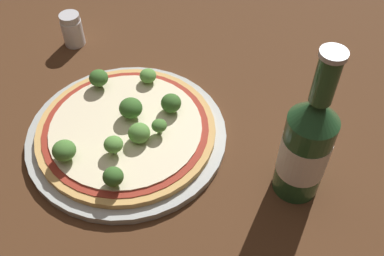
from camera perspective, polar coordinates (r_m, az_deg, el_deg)
ground_plane at (r=0.69m, az=-8.07°, el=-0.60°), size 3.00×3.00×0.00m
plate at (r=0.68m, az=-8.06°, el=-0.92°), size 0.30×0.30×0.01m
pizza at (r=0.67m, az=-8.11°, el=-0.22°), size 0.26×0.26×0.01m
broccoli_floret_0 at (r=0.59m, az=-9.90°, el=-6.11°), size 0.03×0.03×0.03m
broccoli_floret_1 at (r=0.66m, az=-7.79°, el=2.52°), size 0.03×0.03×0.03m
broccoli_floret_2 at (r=0.63m, az=-6.73°, el=-0.64°), size 0.03×0.03×0.03m
broccoli_floret_3 at (r=0.62m, az=-9.94°, el=-2.09°), size 0.03×0.03×0.03m
broccoli_floret_4 at (r=0.63m, az=-4.18°, el=0.28°), size 0.02×0.02×0.02m
broccoli_floret_5 at (r=0.66m, az=-2.68°, el=3.17°), size 0.03×0.03×0.03m
broccoli_floret_6 at (r=0.72m, az=-5.61°, el=6.62°), size 0.03×0.03×0.02m
broccoli_floret_7 at (r=0.72m, az=-11.77°, el=6.23°), size 0.03×0.03×0.03m
broccoli_floret_8 at (r=0.63m, az=-15.93°, el=-2.77°), size 0.03×0.03×0.03m
beer_bottle at (r=0.57m, az=14.28°, el=-2.24°), size 0.06×0.06×0.23m
pepper_shaker at (r=0.85m, az=-14.97°, el=11.97°), size 0.04×0.04×0.06m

